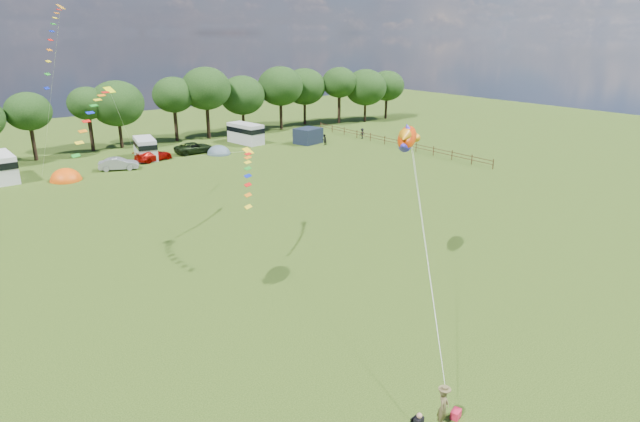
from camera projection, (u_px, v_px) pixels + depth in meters
ground_plane at (407, 317)px, 29.30m from camera, size 180.00×180.00×0.00m
tree_line at (145, 99)px, 72.21m from camera, size 102.98×10.98×10.27m
fence at (392, 141)px, 73.44m from camera, size 0.12×33.12×1.20m
car_b at (118, 164)px, 60.60m from camera, size 4.26×2.86×1.41m
car_c at (153, 155)px, 64.98m from camera, size 4.94×3.19×1.37m
car_d at (195, 148)px, 69.09m from camera, size 5.24×2.43×1.42m
campervan_b at (0, 166)px, 55.98m from camera, size 2.77×5.98×2.88m
campervan_c at (145, 148)px, 65.93m from camera, size 3.17×5.52×2.55m
campervan_d at (246, 133)px, 75.13m from camera, size 3.24×5.96×2.77m
tent_orange at (66, 180)px, 56.53m from camera, size 3.22×3.53×2.52m
tent_greyblue at (219, 154)px, 68.79m from camera, size 3.00×3.28×2.23m
awning_navy at (308, 136)px, 75.16m from camera, size 3.99×3.52×2.14m
kite_flyer at (443, 408)px, 20.94m from camera, size 0.73×0.62×1.69m
kite_bag at (456, 414)px, 21.59m from camera, size 0.56×0.47×0.34m
fish_kite at (406, 138)px, 31.84m from camera, size 3.14×2.64×1.75m
streamer_kite_a at (54, 32)px, 38.63m from camera, size 3.29×5.57×5.75m
streamer_kite_b at (96, 110)px, 35.83m from camera, size 4.37×4.67×3.83m
streamer_kite_c at (248, 168)px, 36.13m from camera, size 3.28×4.97×2.84m
walker_a at (324, 140)px, 74.11m from camera, size 0.85×0.69×1.51m
walker_b at (362, 133)px, 78.68m from camera, size 1.00×0.49×1.52m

